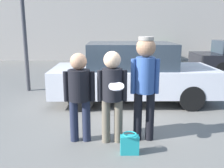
# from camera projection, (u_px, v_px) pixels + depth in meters

# --- Properties ---
(ground_plane) EXTENTS (56.00, 56.00, 0.00)m
(ground_plane) POSITION_uv_depth(u_px,v_px,m) (115.00, 135.00, 4.78)
(ground_plane) COLOR #66635E
(storefront_building) EXTENTS (24.00, 0.22, 4.35)m
(storefront_building) POSITION_uv_depth(u_px,v_px,m) (110.00, 23.00, 14.85)
(storefront_building) COLOR #B2A89E
(storefront_building) RESTS_ON ground
(person_left) EXTENTS (0.55, 0.38, 1.59)m
(person_left) POSITION_uv_depth(u_px,v_px,m) (79.00, 90.00, 4.33)
(person_left) COLOR #1E2338
(person_left) RESTS_ON ground
(person_middle_with_frisbee) EXTENTS (0.51, 0.54, 1.63)m
(person_middle_with_frisbee) POSITION_uv_depth(u_px,v_px,m) (112.00, 90.00, 4.28)
(person_middle_with_frisbee) COLOR #665B4C
(person_middle_with_frisbee) RESTS_ON ground
(person_right) EXTENTS (0.50, 0.33, 1.86)m
(person_right) POSITION_uv_depth(u_px,v_px,m) (145.00, 79.00, 4.33)
(person_right) COLOR black
(person_right) RESTS_ON ground
(parked_car_near) EXTENTS (4.35, 1.90, 1.60)m
(parked_car_near) POSITION_uv_depth(u_px,v_px,m) (133.00, 73.00, 6.80)
(parked_car_near) COLOR silver
(parked_car_near) RESTS_ON ground
(shrub) EXTENTS (0.95, 0.95, 0.95)m
(shrub) POSITION_uv_depth(u_px,v_px,m) (169.00, 54.00, 14.64)
(shrub) COLOR #387A3D
(shrub) RESTS_ON ground
(handbag) EXTENTS (0.30, 0.23, 0.35)m
(handbag) POSITION_uv_depth(u_px,v_px,m) (130.00, 144.00, 4.03)
(handbag) COLOR teal
(handbag) RESTS_ON ground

